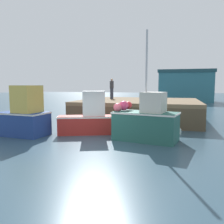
# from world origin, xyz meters

# --- Properties ---
(ground) EXTENTS (120.00, 160.00, 0.10)m
(ground) POSITION_xyz_m (0.00, 0.00, -0.05)
(ground) COLOR #2D4756
(pier) EXTENTS (9.27, 7.86, 1.64)m
(pier) POSITION_xyz_m (1.11, 8.22, 1.35)
(pier) COLOR brown
(pier) RESTS_ON ground
(fishing_boat_near_left) EXTENTS (2.88, 1.90, 2.81)m
(fishing_boat_near_left) POSITION_xyz_m (-4.25, 1.20, 1.09)
(fishing_boat_near_left) COLOR navy
(fishing_boat_near_left) RESTS_ON ground
(fishing_boat_near_right) EXTENTS (3.50, 2.15, 2.48)m
(fishing_boat_near_right) POSITION_xyz_m (-0.90, 2.52, 0.90)
(fishing_boat_near_right) COLOR maroon
(fishing_boat_near_right) RESTS_ON ground
(fishing_boat_mid) EXTENTS (3.47, 2.18, 5.52)m
(fishing_boat_mid) POSITION_xyz_m (2.49, 1.71, 0.99)
(fishing_boat_mid) COLOR #23564C
(fishing_boat_mid) RESTS_ON ground
(rowboat) EXTENTS (1.79, 0.90, 0.33)m
(rowboat) POSITION_xyz_m (3.41, 3.96, 0.15)
(rowboat) COLOR white
(rowboat) RESTS_ON ground
(dockworker) EXTENTS (0.34, 0.34, 1.76)m
(dockworker) POSITION_xyz_m (-1.44, 9.72, 2.52)
(dockworker) COLOR #2D3342
(dockworker) RESTS_ON pier
(warehouse) EXTENTS (8.97, 7.04, 5.37)m
(warehouse) POSITION_xyz_m (5.57, 32.75, 2.70)
(warehouse) COLOR #2D6B7A
(warehouse) RESTS_ON ground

